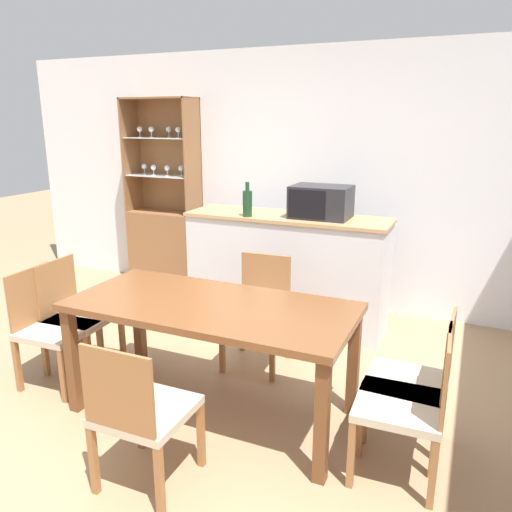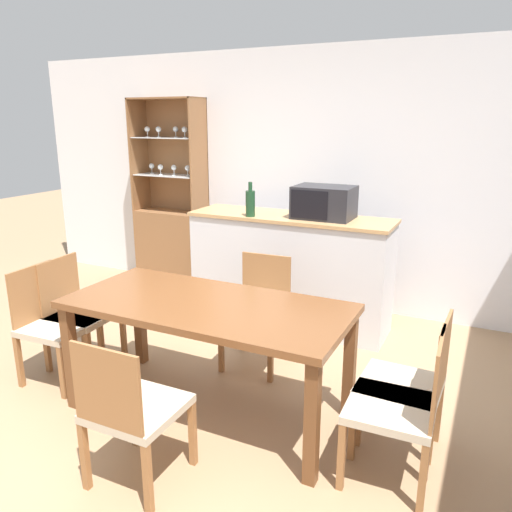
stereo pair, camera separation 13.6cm
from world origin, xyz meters
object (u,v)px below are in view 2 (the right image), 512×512
at_px(dining_chair_side_left_far, 79,313).
at_px(display_cabinet, 172,233).
at_px(dining_chair_side_right_near, 400,407).
at_px(microwave, 324,202).
at_px(dining_chair_side_right_far, 408,385).
at_px(wine_bottle, 250,203).
at_px(dining_chair_head_far, 258,311).
at_px(dining_table, 207,316).
at_px(dining_chair_side_left_near, 53,324).
at_px(dining_chair_head_near, 132,410).

bearing_deg(dining_chair_side_left_far, display_cabinet, -168.94).
xyz_separation_m(dining_chair_side_left_far, dining_chair_side_right_near, (2.47, -0.24, 0.00)).
bearing_deg(microwave, dining_chair_side_right_far, -55.58).
height_order(dining_chair_side_right_near, wine_bottle, wine_bottle).
bearing_deg(dining_chair_side_right_near, dining_chair_head_far, 52.83).
height_order(dining_table, dining_chair_side_right_far, dining_chair_side_right_far).
xyz_separation_m(dining_table, dining_chair_side_right_near, (1.24, -0.12, -0.24)).
distance_m(dining_chair_side_right_near, dining_chair_head_far, 1.52).
bearing_deg(dining_chair_side_right_far, dining_chair_side_left_near, 97.61).
bearing_deg(microwave, dining_chair_side_left_near, -129.87).
bearing_deg(dining_chair_side_left_near, dining_chair_side_right_near, 87.22).
height_order(dining_chair_side_left_near, dining_chair_side_right_near, same).
bearing_deg(dining_chair_head_near, dining_chair_side_left_near, 152.65).
bearing_deg(display_cabinet, dining_table, -50.19).
relative_size(dining_chair_side_left_near, dining_chair_side_right_near, 1.00).
bearing_deg(dining_table, dining_chair_side_right_near, -5.66).
height_order(dining_chair_side_left_far, dining_chair_head_near, same).
height_order(display_cabinet, wine_bottle, display_cabinet).
distance_m(dining_chair_side_left_far, dining_chair_side_right_far, 2.47).
distance_m(display_cabinet, dining_chair_side_left_near, 2.28).
xyz_separation_m(dining_chair_side_left_far, dining_chair_head_near, (1.24, -0.87, 0.00)).
bearing_deg(dining_chair_head_near, display_cabinet, 120.97).
height_order(display_cabinet, dining_chair_head_near, display_cabinet).
distance_m(dining_chair_side_right_far, dining_chair_side_right_near, 0.25).
xyz_separation_m(display_cabinet, dining_chair_head_near, (1.74, -2.84, -0.17)).
relative_size(dining_chair_side_right_far, microwave, 1.67).
xyz_separation_m(display_cabinet, dining_chair_side_right_far, (2.98, -1.97, -0.17)).
relative_size(dining_chair_side_left_far, dining_chair_side_right_near, 1.00).
relative_size(dining_table, microwave, 3.54).
relative_size(dining_chair_head_near, dining_chair_side_right_far, 1.00).
height_order(dining_chair_side_left_near, dining_chair_side_right_far, same).
distance_m(dining_chair_side_left_far, dining_chair_head_far, 1.38).
relative_size(dining_chair_side_right_near, microwave, 1.67).
bearing_deg(dining_chair_head_far, dining_chair_side_left_near, 32.28).
bearing_deg(dining_chair_head_far, dining_chair_side_right_far, 149.95).
distance_m(display_cabinet, dining_chair_side_left_far, 2.04).
bearing_deg(dining_chair_head_near, dining_chair_side_left_far, 144.24).
bearing_deg(dining_chair_side_right_near, dining_chair_side_right_far, -1.98).
bearing_deg(dining_chair_side_left_far, microwave, 132.42).
bearing_deg(dining_chair_head_far, dining_chair_side_left_far, 23.89).
height_order(dining_table, dining_chair_side_left_near, dining_chair_side_left_near).
height_order(dining_chair_side_left_near, dining_chair_head_far, same).
xyz_separation_m(dining_chair_side_left_near, dining_chair_head_far, (1.23, 0.88, 0.00)).
height_order(dining_table, dining_chair_side_right_near, dining_chair_side_right_near).
bearing_deg(dining_chair_head_far, dining_chair_side_right_near, 141.65).
height_order(dining_chair_head_near, wine_bottle, wine_bottle).
relative_size(dining_chair_side_left_far, dining_chair_side_right_far, 1.00).
distance_m(dining_chair_head_far, microwave, 1.16).
distance_m(dining_chair_side_right_far, microwave, 1.95).
bearing_deg(dining_chair_side_left_near, dining_chair_head_near, 60.33).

